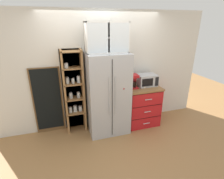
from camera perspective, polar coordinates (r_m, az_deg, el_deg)
ground_plane at (r=4.10m, az=-1.31°, el=-12.80°), size 10.54×10.54×0.00m
wall_back_cream at (r=3.92m, az=-3.08°, el=6.15°), size 4.85×0.10×2.55m
refrigerator at (r=3.70m, az=-1.48°, el=-1.42°), size 0.85×0.69×1.74m
pantry_shelf_column at (r=3.81m, az=-12.42°, el=-0.41°), size 0.46×0.31×1.80m
counter_cabinet at (r=4.18m, az=9.59°, el=-5.03°), size 0.77×0.63×0.93m
microwave at (r=4.05m, az=11.27°, el=3.07°), size 0.44×0.33×0.26m
coffee_maker at (r=3.86m, az=6.98°, el=2.81°), size 0.17×0.20×0.31m
mug_cream at (r=3.92m, az=10.53°, el=1.18°), size 0.12×0.08×0.08m
bottle_green at (r=4.03m, az=9.55°, el=2.75°), size 0.07×0.07×0.24m
upper_cabinet at (r=3.47m, az=-1.88°, el=16.70°), size 0.82×0.32×0.57m
chalkboard_menu at (r=3.93m, az=-20.25°, el=-3.52°), size 0.60×0.04×1.46m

